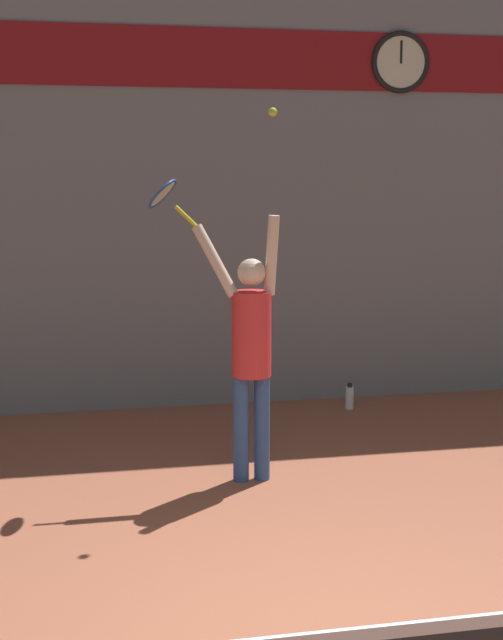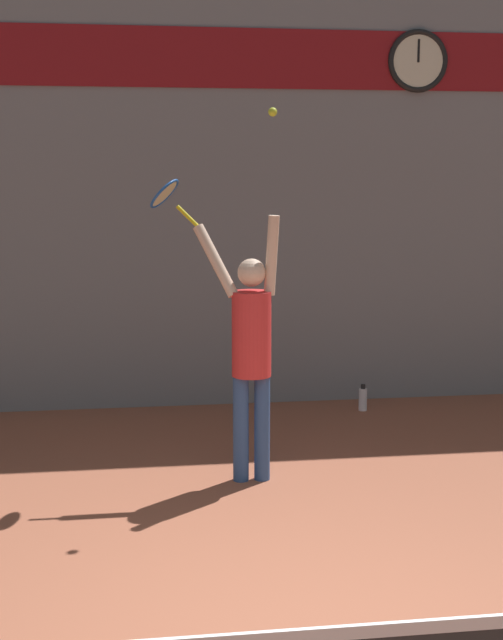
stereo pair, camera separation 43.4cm
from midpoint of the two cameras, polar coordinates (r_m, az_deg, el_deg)
back_wall at (r=9.56m, az=-1.02°, el=9.28°), size 18.00×0.10×5.00m
sponsor_banner at (r=9.57m, az=-0.99°, el=16.44°), size 7.91×0.02×0.61m
scoreboard_clock at (r=10.05m, az=11.88°, el=15.92°), size 0.66×0.06×0.66m
tennis_player at (r=7.23m, az=1.68°, el=-1.63°), size 0.71×0.44×2.20m
tennis_racket at (r=7.33m, az=-3.76°, el=7.94°), size 0.45×0.38×0.40m
tennis_ball at (r=7.10m, az=3.16°, el=13.16°), size 0.07×0.07×0.07m
water_bottle at (r=9.68m, az=8.42°, el=-5.02°), size 0.09×0.09×0.28m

